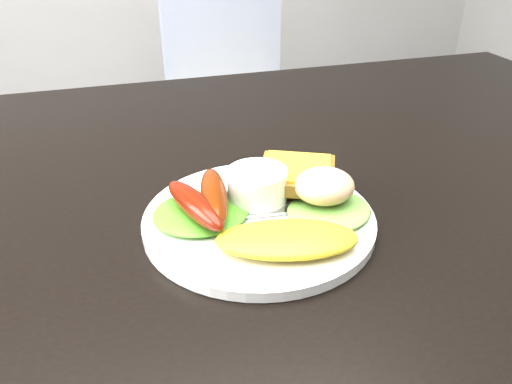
{
  "coord_description": "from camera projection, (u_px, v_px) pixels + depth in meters",
  "views": [
    {
      "loc": [
        -0.2,
        -0.5,
        1.03
      ],
      "look_at": [
        -0.07,
        -0.09,
        0.78
      ],
      "focal_mm": 35.0,
      "sensor_mm": 36.0,
      "label": 1
    }
  ],
  "objects": [
    {
      "name": "sausage_b",
      "position": [
        214.0,
        196.0,
        0.48
      ],
      "size": [
        0.04,
        0.11,
        0.03
      ],
      "primitive_type": "ellipsoid",
      "rotation": [
        0.0,
        0.0,
        -0.15
      ],
      "color": "#6B2103",
      "rests_on": "lettuce_left"
    },
    {
      "name": "dining_chair",
      "position": [
        238.0,
        100.0,
        1.7
      ],
      "size": [
        0.44,
        0.44,
        0.05
      ],
      "primitive_type": "cube",
      "rotation": [
        0.0,
        0.0,
        0.03
      ],
      "color": "tan",
      "rests_on": "ground"
    },
    {
      "name": "toast_a",
      "position": [
        272.0,
        181.0,
        0.54
      ],
      "size": [
        0.08,
        0.08,
        0.01
      ],
      "primitive_type": "cube",
      "rotation": [
        0.0,
        0.0,
        0.1
      ],
      "color": "brown",
      "rests_on": "plate"
    },
    {
      "name": "sausage_a",
      "position": [
        195.0,
        205.0,
        0.47
      ],
      "size": [
        0.05,
        0.1,
        0.02
      ],
      "primitive_type": "ellipsoid",
      "rotation": [
        0.0,
        0.0,
        0.31
      ],
      "color": "maroon",
      "rests_on": "lettuce_left"
    },
    {
      "name": "lettuce_right",
      "position": [
        329.0,
        210.0,
        0.49
      ],
      "size": [
        0.11,
        0.1,
        0.01
      ],
      "primitive_type": "ellipsoid",
      "rotation": [
        0.0,
        0.0,
        0.36
      ],
      "color": "green",
      "rests_on": "plate"
    },
    {
      "name": "fork",
      "position": [
        230.0,
        216.0,
        0.48
      ],
      "size": [
        0.14,
        0.03,
        0.0
      ],
      "primitive_type": "cube",
      "rotation": [
        0.0,
        0.0,
        -0.12
      ],
      "color": "#ADAFB7",
      "rests_on": "plate"
    },
    {
      "name": "plate",
      "position": [
        259.0,
        220.0,
        0.49
      ],
      "size": [
        0.23,
        0.23,
        0.01
      ],
      "primitive_type": "cylinder",
      "color": "white",
      "rests_on": "dining_table"
    },
    {
      "name": "ramekin",
      "position": [
        257.0,
        186.0,
        0.5
      ],
      "size": [
        0.08,
        0.08,
        0.04
      ],
      "primitive_type": "cylinder",
      "rotation": [
        0.0,
        0.0,
        0.37
      ],
      "color": "white",
      "rests_on": "plate"
    },
    {
      "name": "omelette",
      "position": [
        287.0,
        239.0,
        0.44
      ],
      "size": [
        0.14,
        0.09,
        0.02
      ],
      "primitive_type": "ellipsoid",
      "rotation": [
        0.0,
        0.0,
        -0.25
      ],
      "color": "gold",
      "rests_on": "plate"
    },
    {
      "name": "dining_table",
      "position": [
        293.0,
        184.0,
        0.61
      ],
      "size": [
        1.2,
        0.8,
        0.04
      ],
      "primitive_type": "cube",
      "color": "black",
      "rests_on": "ground"
    },
    {
      "name": "potato_salad",
      "position": [
        324.0,
        186.0,
        0.49
      ],
      "size": [
        0.06,
        0.06,
        0.03
      ],
      "primitive_type": "ellipsoid",
      "rotation": [
        0.0,
        0.0,
        0.03
      ],
      "color": "beige",
      "rests_on": "lettuce_right"
    },
    {
      "name": "toast_b",
      "position": [
        297.0,
        174.0,
        0.52
      ],
      "size": [
        0.1,
        0.1,
        0.01
      ],
      "primitive_type": "cube",
      "rotation": [
        0.0,
        0.0,
        -0.45
      ],
      "color": "olive",
      "rests_on": "toast_a"
    },
    {
      "name": "lettuce_left",
      "position": [
        201.0,
        212.0,
        0.49
      ],
      "size": [
        0.11,
        0.1,
        0.01
      ],
      "primitive_type": "ellipsoid",
      "rotation": [
        0.0,
        0.0,
        0.13
      ],
      "color": "#41941C",
      "rests_on": "plate"
    }
  ]
}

